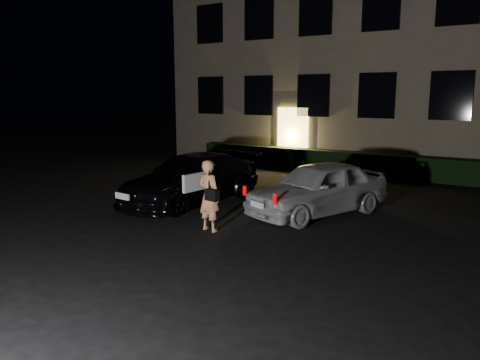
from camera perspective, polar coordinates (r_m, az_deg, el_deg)
The scene contains 6 objects.
ground at distance 9.31m, azimuth -4.74°, elevation -8.73°, with size 80.00×80.00×0.00m, color black.
building at distance 22.78m, azimuth 19.80°, elevation 17.25°, with size 20.00×8.11×12.00m.
hedge at distance 18.45m, azimuth 15.53°, elevation 1.85°, with size 15.00×0.70×0.85m, color black.
sedan at distance 13.36m, azimuth -5.96°, elevation 0.15°, with size 2.31×4.89×1.36m.
hatch at distance 12.13m, azimuth 9.50°, elevation -0.97°, with size 2.98×4.33×1.37m.
man at distance 10.50m, azimuth -3.75°, elevation -1.90°, with size 0.68×0.48×1.62m.
Camera 1 is at (5.39, -6.95, 3.04)m, focal length 35.00 mm.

